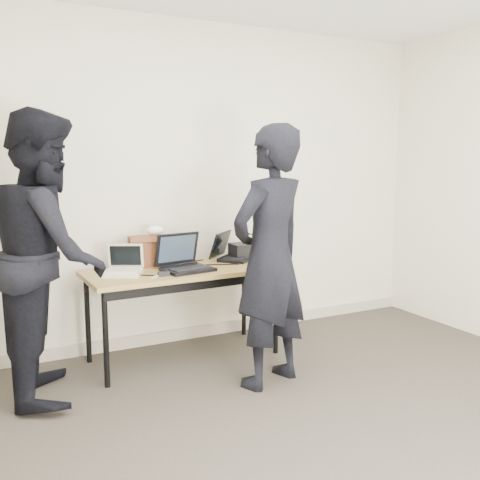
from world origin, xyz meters
TOP-DOWN VIEW (x-y plane):
  - room at (0.00, 0.00)m, footprint 4.60×4.60m
  - desk at (-0.28, 1.82)m, footprint 1.52×0.70m
  - laptop_beige at (-0.75, 1.84)m, footprint 0.35×0.35m
  - laptop_center at (-0.29, 1.79)m, footprint 0.41×0.39m
  - laptop_right at (0.21, 2.00)m, footprint 0.44×0.44m
  - leather_satchel at (-0.46, 2.04)m, footprint 0.38×0.22m
  - tissue at (-0.43, 2.05)m, footprint 0.14×0.11m
  - equipment_box at (0.35, 2.01)m, footprint 0.23×0.20m
  - power_brick at (-0.50, 1.65)m, footprint 0.08×0.05m
  - cables at (-0.24, 1.82)m, footprint 1.15×0.48m
  - person_typist at (0.07, 1.11)m, footprint 0.76×0.62m
  - person_observer at (-1.29, 1.65)m, footprint 0.85×1.01m
  - baseboard at (0.00, 2.23)m, footprint 4.50×0.03m

SIDE VIEW (x-z plane):
  - baseboard at x=0.00m, z-range 0.00..0.10m
  - desk at x=-0.28m, z-range 0.30..1.02m
  - cables at x=-0.24m, z-range 0.72..0.73m
  - power_brick at x=-0.50m, z-range 0.72..0.75m
  - laptop_beige at x=-0.75m, z-range 0.66..0.87m
  - laptop_right at x=0.21m, z-range 0.66..0.89m
  - laptop_center at x=-0.29m, z-range 0.64..0.92m
  - equipment_box at x=0.35m, z-range 0.72..0.85m
  - leather_satchel at x=-0.46m, z-range 0.72..0.97m
  - person_typist at x=0.07m, z-range 0.00..1.80m
  - person_observer at x=-1.29m, z-range 0.00..1.88m
  - tissue at x=-0.43m, z-range 0.97..1.04m
  - room at x=0.00m, z-range -0.05..2.75m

